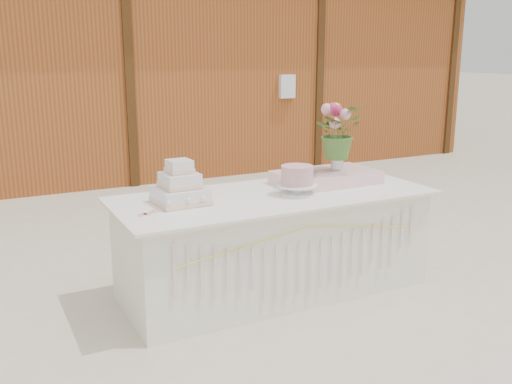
# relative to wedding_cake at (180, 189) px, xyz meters

# --- Properties ---
(ground) EXTENTS (80.00, 80.00, 0.00)m
(ground) POSITION_rel_wedding_cake_xyz_m (0.72, -0.06, -0.88)
(ground) COLOR beige
(ground) RESTS_ON ground
(barn) EXTENTS (12.60, 4.60, 3.30)m
(barn) POSITION_rel_wedding_cake_xyz_m (0.71, 5.94, 0.80)
(barn) COLOR brown
(barn) RESTS_ON ground
(cake_table) EXTENTS (2.40, 1.00, 0.77)m
(cake_table) POSITION_rel_wedding_cake_xyz_m (0.72, -0.06, -0.49)
(cake_table) COLOR white
(cake_table) RESTS_ON ground
(wedding_cake) EXTENTS (0.36, 0.36, 0.31)m
(wedding_cake) POSITION_rel_wedding_cake_xyz_m (0.00, 0.00, 0.00)
(wedding_cake) COLOR silver
(wedding_cake) RESTS_ON cake_table
(pink_cake_stand) EXTENTS (0.30, 0.30, 0.22)m
(pink_cake_stand) POSITION_rel_wedding_cake_xyz_m (0.86, -0.15, 0.02)
(pink_cake_stand) COLOR white
(pink_cake_stand) RESTS_ON cake_table
(satin_runner) EXTENTS (0.82, 0.49, 0.10)m
(satin_runner) POSITION_rel_wedding_cake_xyz_m (1.26, 0.06, -0.05)
(satin_runner) COLOR #F9C9C8
(satin_runner) RESTS_ON cake_table
(flower_vase) EXTENTS (0.10, 0.10, 0.14)m
(flower_vase) POSITION_rel_wedding_cake_xyz_m (1.38, 0.08, 0.07)
(flower_vase) COLOR silver
(flower_vase) RESTS_ON satin_runner
(bouquet) EXTENTS (0.45, 0.40, 0.44)m
(bouquet) POSITION_rel_wedding_cake_xyz_m (1.38, 0.08, 0.35)
(bouquet) COLOR #3F6628
(bouquet) RESTS_ON flower_vase
(loose_flowers) EXTENTS (0.19, 0.31, 0.02)m
(loose_flowers) POSITION_rel_wedding_cake_xyz_m (-0.27, -0.04, -0.10)
(loose_flowers) COLOR pink
(loose_flowers) RESTS_ON cake_table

